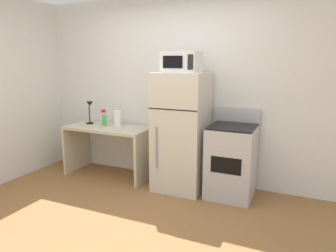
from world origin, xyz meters
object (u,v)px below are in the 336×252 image
spray_bottle (104,119)px  paper_towel_roll (118,118)px  desk_lamp (90,109)px  refrigerator (182,132)px  desk (109,141)px  microwave (182,62)px  oven_range (231,161)px

spray_bottle → paper_towel_roll: (0.21, 0.05, 0.02)m
desk_lamp → refrigerator: size_ratio=0.23×
spray_bottle → paper_towel_roll: spray_bottle is taller
desk_lamp → refrigerator: refrigerator is taller
desk → paper_towel_roll: 0.37m
paper_towel_roll → microwave: size_ratio=0.52×
desk → spray_bottle: (-0.09, 0.03, 0.32)m
microwave → oven_range: size_ratio=0.42×
desk_lamp → paper_towel_roll: (0.48, 0.03, -0.12)m
microwave → refrigerator: bearing=90.3°
refrigerator → desk_lamp: bearing=177.5°
refrigerator → oven_range: refrigerator is taller
desk → paper_towel_roll: paper_towel_roll is taller
desk → desk_lamp: size_ratio=3.63×
desk → desk_lamp: bearing=172.1°
paper_towel_roll → refrigerator: size_ratio=0.15×
desk_lamp → microwave: size_ratio=0.77×
refrigerator → microwave: size_ratio=3.41×
paper_towel_roll → oven_range: oven_range is taller
desk → desk_lamp: 0.59m
microwave → desk: bearing=178.2°
spray_bottle → desk_lamp: bearing=175.7°
spray_bottle → refrigerator: size_ratio=0.16×
desk_lamp → paper_towel_roll: bearing=3.1°
desk → paper_towel_roll: bearing=33.0°
paper_towel_roll → microwave: (1.06, -0.11, 0.83)m
desk → spray_bottle: spray_bottle is taller
spray_bottle → paper_towel_roll: 0.21m
desk_lamp → oven_range: bearing=-1.1°
spray_bottle → microwave: bearing=-3.0°
paper_towel_roll → refrigerator: (1.06, -0.09, -0.09)m
refrigerator → microwave: 0.91m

